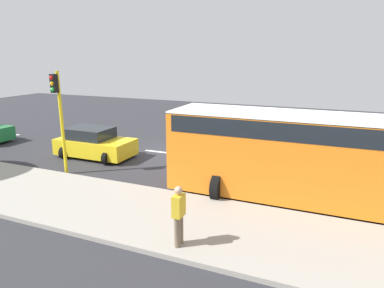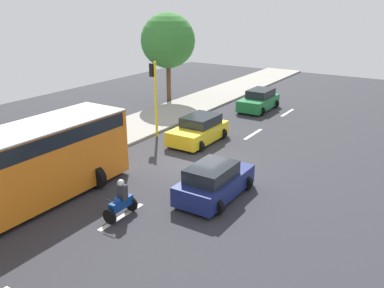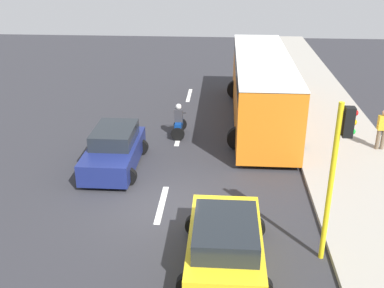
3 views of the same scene
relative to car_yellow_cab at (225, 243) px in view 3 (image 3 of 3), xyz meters
The scene contains 11 objects.
ground_plane 3.73m from the car_yellow_cab, 125.07° to the left, with size 40.00×60.00×0.10m, color #2D2D33.
sidewalk 5.78m from the car_yellow_cab, 31.32° to the left, with size 4.00×60.00×0.15m, color #9E998E.
lane_stripe_mid 3.71m from the car_yellow_cab, 125.07° to the left, with size 0.20×2.40×0.01m, color white.
lane_stripe_south 9.25m from the car_yellow_cab, 103.13° to the left, with size 0.20×2.40×0.01m, color white.
lane_stripe_far_south 15.15m from the car_yellow_cab, 97.96° to the left, with size 0.20×2.40×0.01m, color white.
car_yellow_cab is the anchor object (origin of this frame).
car_dark_blue 7.09m from the car_yellow_cab, 126.94° to the left, with size 2.21×3.92×1.52m.
city_bus 11.35m from the car_yellow_cab, 81.62° to the left, with size 3.20×11.00×3.16m.
motorcycle 9.22m from the car_yellow_cab, 103.16° to the left, with size 0.60×1.30×1.53m.
pedestrian_near_signal 10.04m from the car_yellow_cab, 50.87° to the left, with size 0.40×0.24×1.69m.
traffic_light_corner 3.57m from the car_yellow_cab, 10.68° to the left, with size 0.49×0.24×4.50m.
Camera 3 is at (1.93, -13.06, 7.94)m, focal length 43.03 mm.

